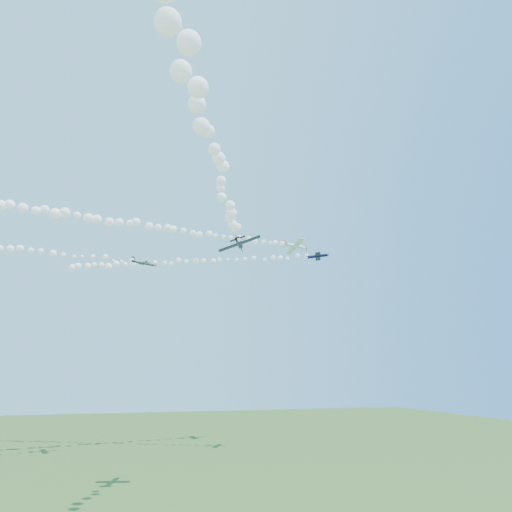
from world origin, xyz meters
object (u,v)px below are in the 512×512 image
object	(u,v)px
plane_navy	(318,256)
plane_black	(239,243)
plane_white	(295,246)
plane_grey	(144,263)

from	to	relation	value
plane_navy	plane_black	distance (m)	41.58
plane_white	plane_navy	size ratio (longest dim) A/B	1.29
plane_white	plane_navy	world-z (taller)	plane_white
plane_navy	plane_grey	world-z (taller)	plane_navy
plane_navy	plane_black	xyz separation A→B (m)	(-27.81, -29.91, -7.81)
plane_navy	plane_grey	xyz separation A→B (m)	(-43.01, 4.63, -3.69)
plane_white	plane_black	size ratio (longest dim) A/B	1.16
plane_white	plane_grey	size ratio (longest dim) A/B	1.24
plane_grey	plane_black	distance (m)	37.96
plane_navy	plane_black	size ratio (longest dim) A/B	0.90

